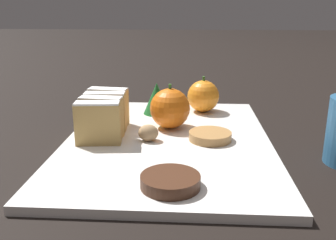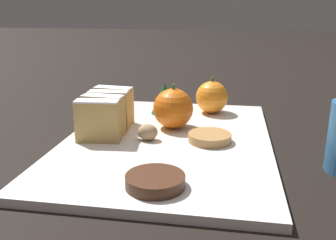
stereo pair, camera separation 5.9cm
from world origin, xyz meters
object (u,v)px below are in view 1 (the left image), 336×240
orange_near (203,96)px  orange_far (168,108)px  walnut (148,133)px  chocolate_cookie (170,181)px

orange_near → orange_far: 0.12m
orange_near → orange_far: orange_far is taller
orange_near → walnut: size_ratio=2.24×
walnut → chocolate_cookie: size_ratio=0.45×
walnut → chocolate_cookie: walnut is taller
orange_far → walnut: bearing=-110.9°
orange_far → chocolate_cookie: orange_far is taller
orange_far → walnut: 0.08m
walnut → chocolate_cookie: bearing=-74.4°
orange_near → orange_far: bearing=-120.8°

